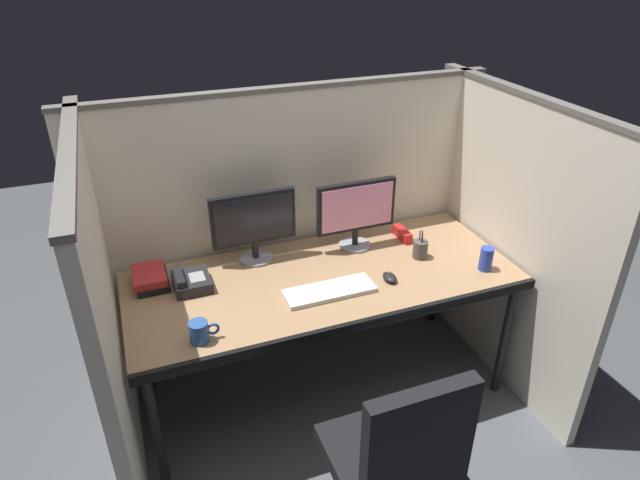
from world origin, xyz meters
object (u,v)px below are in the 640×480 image
(monitor_left, at_px, (254,222))
(desk_phone, at_px, (191,281))
(computer_mouse, at_px, (390,277))
(desk, at_px, (325,286))
(soda_can, at_px, (486,259))
(keyboard_main, at_px, (330,291))
(pen_cup, at_px, (420,249))
(monitor_right, at_px, (356,210))
(coffee_mug, at_px, (200,332))
(book_stack, at_px, (151,278))
(red_stapler, at_px, (402,234))

(monitor_left, bearing_deg, desk_phone, -158.63)
(desk_phone, bearing_deg, computer_mouse, -17.24)
(desk, relative_size, soda_can, 15.57)
(keyboard_main, relative_size, pen_cup, 2.72)
(monitor_right, height_order, coffee_mug, monitor_right)
(keyboard_main, relative_size, computer_mouse, 4.48)
(coffee_mug, bearing_deg, book_stack, 106.11)
(monitor_right, xyz_separation_m, computer_mouse, (0.02, -0.37, -0.20))
(monitor_left, bearing_deg, pen_cup, -19.28)
(soda_can, relative_size, red_stapler, 0.81)
(soda_can, xyz_separation_m, red_stapler, (-0.23, 0.43, -0.03))
(monitor_left, relative_size, keyboard_main, 1.00)
(desk, distance_m, book_stack, 0.84)
(monitor_right, xyz_separation_m, soda_can, (0.51, -0.44, -0.15))
(book_stack, bearing_deg, desk_phone, -27.92)
(keyboard_main, xyz_separation_m, red_stapler, (0.57, 0.35, 0.02))
(keyboard_main, height_order, pen_cup, pen_cup)
(monitor_left, bearing_deg, soda_can, -25.55)
(desk, bearing_deg, monitor_left, 132.89)
(pen_cup, bearing_deg, soda_can, -41.90)
(desk_phone, relative_size, coffee_mug, 1.51)
(monitor_right, relative_size, keyboard_main, 1.00)
(monitor_left, bearing_deg, coffee_mug, -124.80)
(monitor_left, bearing_deg, computer_mouse, -37.18)
(computer_mouse, relative_size, pen_cup, 0.61)
(keyboard_main, relative_size, coffee_mug, 3.41)
(desk, bearing_deg, desk_phone, 166.47)
(keyboard_main, bearing_deg, red_stapler, 31.31)
(desk, distance_m, coffee_mug, 0.71)
(keyboard_main, xyz_separation_m, pen_cup, (0.56, 0.14, 0.04))
(book_stack, bearing_deg, monitor_right, -0.51)
(computer_mouse, xyz_separation_m, desk_phone, (-0.91, 0.28, 0.02))
(soda_can, bearing_deg, monitor_left, 154.45)
(desk, height_order, desk_phone, desk_phone)
(keyboard_main, bearing_deg, book_stack, 154.41)
(soda_can, distance_m, coffee_mug, 1.43)
(desk_phone, bearing_deg, desk, -13.53)
(desk, bearing_deg, pen_cup, 0.86)
(computer_mouse, bearing_deg, keyboard_main, 179.10)
(keyboard_main, xyz_separation_m, desk_phone, (-0.60, 0.28, 0.02))
(monitor_left, distance_m, monitor_right, 0.54)
(monitor_left, height_order, soda_can, monitor_left)
(monitor_left, distance_m, computer_mouse, 0.73)
(monitor_right, height_order, book_stack, monitor_right)
(monitor_right, xyz_separation_m, coffee_mug, (-0.92, -0.49, -0.17))
(computer_mouse, relative_size, coffee_mug, 0.76)
(monitor_right, bearing_deg, book_stack, 179.49)
(keyboard_main, xyz_separation_m, computer_mouse, (0.31, -0.00, 0.01))
(desk_phone, bearing_deg, book_stack, 152.08)
(desk, xyz_separation_m, soda_can, (0.78, -0.21, 0.11))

